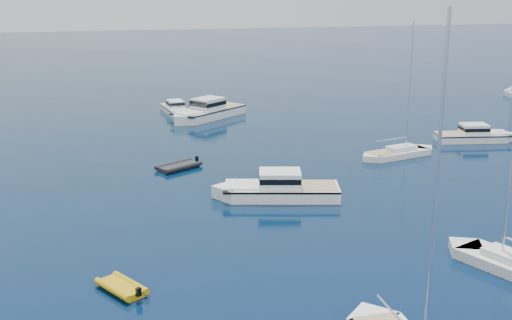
{
  "coord_description": "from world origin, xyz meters",
  "views": [
    {
      "loc": [
        -14.17,
        -22.23,
        15.89
      ],
      "look_at": [
        -2.59,
        25.99,
        2.2
      ],
      "focal_mm": 45.76,
      "sensor_mm": 36.0,
      "label": 1
    }
  ],
  "objects": [
    {
      "name": "motor_cruiser_distant",
      "position": [
        -2.03,
        53.41,
        0.0
      ],
      "size": [
        11.3,
        10.13,
        3.06
      ],
      "primitive_type": null,
      "rotation": [
        0.0,
        0.0,
        2.25
      ],
      "color": "silver",
      "rests_on": "ground"
    },
    {
      "name": "tender_grey_far",
      "position": [
        -7.98,
        32.54,
        0.0
      ],
      "size": [
        4.66,
        4.01,
        0.95
      ],
      "primitive_type": null,
      "rotation": [
        0.0,
        0.0,
        2.11
      ],
      "color": "black",
      "rests_on": "ground"
    },
    {
      "name": "tender_yellow",
      "position": [
        -13.76,
        10.01,
        0.0
      ],
      "size": [
        3.16,
        3.63,
        0.95
      ],
      "primitive_type": null,
      "rotation": [
        0.0,
        0.0,
        0.54
      ],
      "color": "#C0960B",
      "rests_on": "ground"
    },
    {
      "name": "motor_cruiser_centre",
      "position": [
        -1.7,
        22.89,
        0.0
      ],
      "size": [
        10.78,
        5.49,
        2.71
      ],
      "primitive_type": null,
      "rotation": [
        0.0,
        0.0,
        1.33
      ],
      "color": "white",
      "rests_on": "ground"
    },
    {
      "name": "motor_cruiser_horizon",
      "position": [
        -5.3,
        57.36,
        0.0
      ],
      "size": [
        3.47,
        7.93,
        2.01
      ],
      "primitive_type": null,
      "rotation": [
        0.0,
        0.0,
        3.29
      ],
      "color": "white",
      "rests_on": "ground"
    },
    {
      "name": "motor_cruiser_far_r",
      "position": [
        22.78,
        35.63,
        0.0
      ],
      "size": [
        9.01,
        4.06,
        2.28
      ],
      "primitive_type": null,
      "rotation": [
        0.0,
        0.0,
        4.55
      ],
      "color": "silver",
      "rests_on": "ground"
    },
    {
      "name": "sailboat_centre",
      "position": [
        12.5,
        31.88,
        0.0
      ],
      "size": [
        9.02,
        4.52,
        12.83
      ],
      "primitive_type": null,
      "rotation": [
        0.0,
        0.0,
        4.98
      ],
      "color": "silver",
      "rests_on": "ground"
    }
  ]
}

